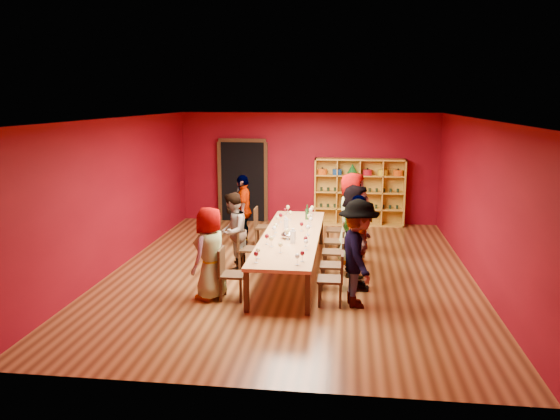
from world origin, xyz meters
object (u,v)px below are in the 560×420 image
at_px(person_left_4, 243,210).
at_px(tasting_table, 291,237).
at_px(person_right_2, 355,230).
at_px(person_right_4, 358,212).
at_px(chair_person_left_4, 261,224).
at_px(person_right_1, 358,243).
at_px(chair_person_right_0, 335,276).
at_px(chair_person_right_2, 337,249).
at_px(person_right_3, 352,218).
at_px(person_right_0, 358,253).
at_px(chair_person_left_2, 245,246).
at_px(chair_person_right_1, 336,262).
at_px(chair_person_left_0, 228,271).
at_px(chair_person_right_3, 338,239).
at_px(shelving_unit, 359,189).
at_px(person_left_2, 232,232).
at_px(chair_person_right_4, 339,227).
at_px(spittoon_bowl, 288,235).
at_px(person_left_0, 210,253).
at_px(wine_bottle, 307,214).

bearing_deg(person_left_4, tasting_table, 27.12).
distance_m(person_right_2, person_right_4, 1.84).
bearing_deg(chair_person_left_4, person_right_1, -51.86).
height_order(chair_person_right_0, chair_person_right_2, same).
bearing_deg(person_right_3, person_right_0, -168.38).
relative_size(person_left_4, person_right_0, 0.92).
height_order(chair_person_left_2, person_left_4, person_left_4).
distance_m(tasting_table, person_right_4, 2.26).
relative_size(chair_person_left_2, person_right_4, 0.51).
height_order(chair_person_right_1, person_right_1, person_right_1).
bearing_deg(chair_person_left_0, chair_person_right_3, 53.09).
bearing_deg(chair_person_right_0, chair_person_left_4, 117.02).
distance_m(shelving_unit, chair_person_left_2, 4.92).
bearing_deg(chair_person_right_0, chair_person_left_2, 137.68).
relative_size(person_left_2, chair_person_right_0, 1.76).
height_order(tasting_table, person_right_4, person_right_4).
xyz_separation_m(person_right_2, chair_person_right_3, (-0.33, 0.82, -0.39)).
xyz_separation_m(chair_person_left_4, person_right_2, (2.15, -1.93, 0.39)).
height_order(tasting_table, person_left_4, person_left_4).
xyz_separation_m(chair_person_left_4, person_right_1, (2.19, -2.79, 0.36)).
xyz_separation_m(person_right_0, chair_person_right_3, (-0.36, 2.47, -0.40)).
height_order(chair_person_right_4, spittoon_bowl, spittoon_bowl).
relative_size(person_left_4, person_right_2, 0.93).
xyz_separation_m(person_left_2, person_left_4, (-0.15, 1.91, 0.04)).
height_order(shelving_unit, person_left_4, shelving_unit).
bearing_deg(person_left_0, chair_person_right_3, 159.80).
bearing_deg(person_left_4, spittoon_bowl, 23.08).
bearing_deg(wine_bottle, person_right_2, -54.54).
bearing_deg(chair_person_left_4, person_right_2, -41.88).
bearing_deg(person_right_1, chair_person_right_0, 141.90).
xyz_separation_m(tasting_table, shelving_unit, (1.40, 4.32, 0.28)).
xyz_separation_m(chair_person_left_4, chair_person_right_2, (1.82, -1.93, 0.00)).
bearing_deg(chair_person_left_2, chair_person_right_0, -42.32).
bearing_deg(person_left_0, person_right_0, 110.06).
bearing_deg(person_right_1, spittoon_bowl, 52.42).
relative_size(chair_person_right_1, chair_person_right_3, 1.00).
height_order(chair_person_left_0, person_right_4, person_right_4).
bearing_deg(wine_bottle, person_right_0, -70.95).
bearing_deg(spittoon_bowl, tasting_table, 85.85).
bearing_deg(person_left_4, chair_person_right_4, 80.19).
relative_size(chair_person_left_0, person_left_4, 0.54).
height_order(chair_person_right_0, chair_person_right_4, same).
bearing_deg(person_right_4, person_right_1, -159.86).
bearing_deg(person_right_4, chair_person_right_3, 178.86).
xyz_separation_m(chair_person_left_0, chair_person_left_4, (0.00, 3.53, 0.00)).
bearing_deg(chair_person_right_0, chair_person_right_1, 90.00).
xyz_separation_m(chair_person_left_2, person_right_1, (2.19, -0.87, 0.36)).
relative_size(chair_person_left_2, spittoon_bowl, 3.14).
xyz_separation_m(tasting_table, person_left_0, (-1.21, -1.62, 0.10)).
xyz_separation_m(chair_person_right_1, chair_person_right_2, (0.00, 0.86, 0.00)).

